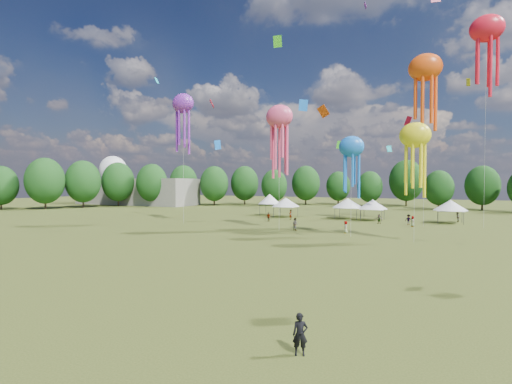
% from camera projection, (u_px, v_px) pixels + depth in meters
% --- Properties ---
extents(ground, '(300.00, 300.00, 0.00)m').
position_uv_depth(ground, '(187.00, 315.00, 19.03)').
color(ground, '#384416').
rests_on(ground, ground).
extents(observer_main, '(0.72, 0.61, 1.67)m').
position_uv_depth(observer_main, '(300.00, 334.00, 14.61)').
color(observer_main, black).
rests_on(observer_main, ground).
extents(spectator_near, '(1.10, 1.03, 1.81)m').
position_uv_depth(spectator_near, '(295.00, 224.00, 52.43)').
color(spectator_near, gray).
rests_on(spectator_near, ground).
extents(spectators_far, '(30.94, 23.45, 1.87)m').
position_uv_depth(spectators_far, '(377.00, 219.00, 60.30)').
color(spectators_far, gray).
rests_on(spectators_far, ground).
extents(festival_tents, '(38.42, 7.69, 4.45)m').
position_uv_depth(festival_tents, '(343.00, 203.00, 69.17)').
color(festival_tents, '#47474C').
rests_on(festival_tents, ground).
extents(show_kites, '(48.54, 21.83, 31.81)m').
position_uv_depth(show_kites, '(377.00, 95.00, 53.86)').
color(show_kites, '#F74879').
rests_on(show_kites, ground).
extents(small_kites, '(67.11, 62.05, 42.80)m').
position_uv_depth(small_kites, '(348.00, 40.00, 57.39)').
color(small_kites, '#F74879').
rests_on(small_kites, ground).
extents(treeline, '(201.57, 95.24, 13.43)m').
position_uv_depth(treeline, '(351.00, 184.00, 76.93)').
color(treeline, '#38281C').
rests_on(treeline, ground).
extents(hangar, '(40.00, 12.00, 8.00)m').
position_uv_depth(hangar, '(136.00, 192.00, 114.87)').
color(hangar, gray).
rests_on(hangar, ground).
extents(radome, '(9.00, 9.00, 16.00)m').
position_uv_depth(radome, '(113.00, 173.00, 127.01)').
color(radome, white).
rests_on(radome, ground).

